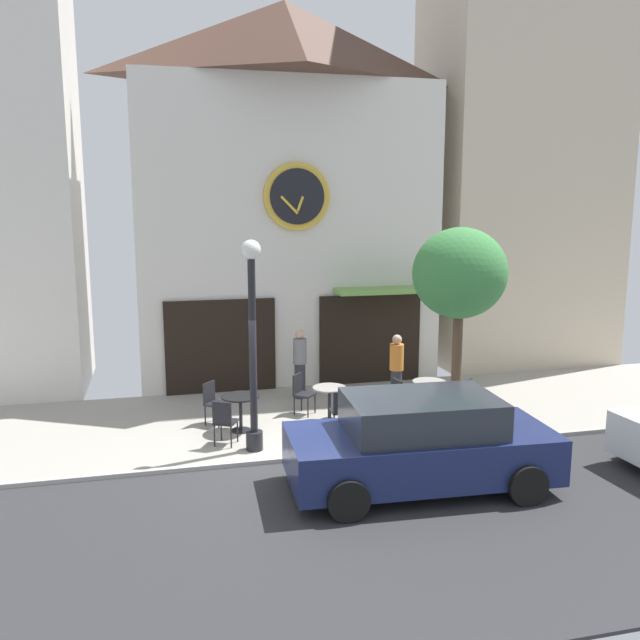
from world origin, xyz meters
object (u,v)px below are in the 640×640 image
Objects in this scene: cafe_chair_near_tree at (401,396)px; cafe_table_leftmost at (429,390)px; cafe_chair_mid_row at (341,409)px; cafe_table_rightmost at (241,405)px; cafe_chair_facing_wall at (301,391)px; street_lamp at (253,346)px; cafe_chair_by_entrance at (463,396)px; street_tree at (460,275)px; cafe_chair_curbside at (224,419)px; parked_car_navy at (420,443)px; cafe_table_near_curb at (329,397)px; pedestrian_grey at (300,363)px; cafe_chair_corner at (213,400)px; pedestrian_orange at (396,369)px.

cafe_table_leftmost is at bearing 21.21° from cafe_chair_near_tree.
cafe_table_rightmost is at bearing 161.90° from cafe_chair_mid_row.
cafe_chair_facing_wall is at bearing 29.68° from cafe_table_rightmost.
street_lamp is 4.40× the size of cafe_chair_by_entrance.
cafe_chair_mid_row is 1.00× the size of cafe_chair_by_entrance.
street_tree is 5.31× the size of cafe_table_rightmost.
cafe_chair_near_tree is 3.90m from cafe_chair_curbside.
cafe_chair_by_entrance is at bearing -13.23° from cafe_chair_near_tree.
parked_car_navy reaches higher than cafe_chair_facing_wall.
cafe_chair_facing_wall is at bearing 124.93° from cafe_table_near_curb.
street_tree is 0.94× the size of parked_car_navy.
cafe_chair_facing_wall is (1.44, 0.82, -0.03)m from cafe_table_rightmost.
cafe_table_near_curb is 0.84× the size of cafe_chair_near_tree.
street_tree is at bearing -47.86° from pedestrian_grey.
pedestrian_grey is (2.17, 1.41, 0.33)m from cafe_chair_corner.
cafe_table_near_curb is (-2.39, 1.07, -2.66)m from street_tree.
street_lamp is at bearing -33.15° from cafe_chair_curbside.
parked_car_navy reaches higher than cafe_chair_mid_row.
street_tree is 5.14m from cafe_table_rightmost.
street_tree is 2.76m from cafe_chair_by_entrance.
pedestrian_orange reaches higher than cafe_table_rightmost.
cafe_chair_by_entrance is at bearing -10.71° from cafe_chair_corner.
street_lamp is 1.83m from cafe_table_rightmost.
street_lamp is at bearing -151.05° from pedestrian_orange.
street_tree reaches higher than cafe_table_leftmost.
parked_car_navy is at bearing -81.10° from pedestrian_grey.
cafe_chair_by_entrance is 1.33m from cafe_chair_near_tree.
cafe_chair_by_entrance is at bearing 5.03° from cafe_chair_mid_row.
cafe_chair_near_tree is 0.54× the size of pedestrian_grey.
cafe_table_rightmost is 2.62m from pedestrian_grey.
cafe_table_rightmost is 4.25m from parked_car_navy.
cafe_chair_by_entrance and cafe_chair_near_tree have the same top height.
pedestrian_orange is (1.72, 1.51, 0.33)m from cafe_chair_mid_row.
cafe_chair_facing_wall is 2.26m from pedestrian_orange.
cafe_chair_by_entrance is (0.52, -0.60, 0.00)m from cafe_table_leftmost.
cafe_table_near_curb reaches higher than cafe_table_rightmost.
cafe_chair_near_tree is at bearing 9.71° from cafe_chair_curbside.
parked_car_navy is (-2.21, -3.02, 0.23)m from cafe_chair_by_entrance.
cafe_chair_by_entrance is at bearing -50.45° from pedestrian_orange.
cafe_chair_facing_wall is at bearing -178.72° from pedestrian_orange.
cafe_chair_facing_wall is at bearing 109.33° from cafe_chair_mid_row.
cafe_table_leftmost is 0.82× the size of cafe_chair_curbside.
cafe_chair_by_entrance is 3.75m from parked_car_navy.
cafe_chair_curbside is at bearing -85.73° from cafe_chair_corner.
cafe_chair_mid_row reaches higher than cafe_table_near_curb.
cafe_chair_by_entrance is (4.61, 0.70, -1.48)m from street_lamp.
cafe_chair_curbside is at bearing 178.01° from street_tree.
street_tree is 4.58m from pedestrian_grey.
pedestrian_grey is at bearing 144.75° from cafe_table_leftmost.
cafe_chair_mid_row is 1.58m from cafe_chair_near_tree.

